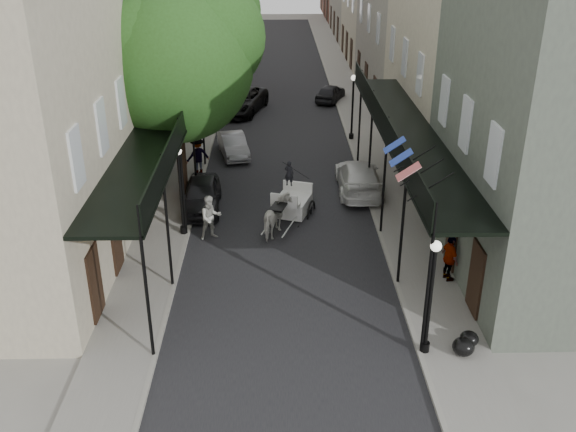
{
  "coord_description": "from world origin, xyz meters",
  "views": [
    {
      "loc": [
        -0.32,
        -17.55,
        11.99
      ],
      "look_at": [
        0.14,
        4.41,
        1.6
      ],
      "focal_mm": 40.0,
      "sensor_mm": 36.0,
      "label": 1
    }
  ],
  "objects_px": {
    "lamppost_right_near": "(430,296)",
    "car_right_far": "(330,93)",
    "lamppost_right_far": "(353,106)",
    "pedestrian_walking": "(211,217)",
    "carriage": "(295,189)",
    "car_left_mid": "(233,145)",
    "lamppost_left": "(181,190)",
    "tree_far": "(212,21)",
    "tree_near": "(184,56)",
    "car_left_near": "(202,195)",
    "horse": "(278,217)",
    "car_right_near": "(359,177)",
    "pedestrian_sidewalk_left": "(198,155)",
    "pedestrian_sidewalk_right": "(450,258)",
    "car_left_far": "(240,101)"
  },
  "relations": [
    {
      "from": "car_right_near",
      "to": "car_right_far",
      "type": "distance_m",
      "value": 16.15
    },
    {
      "from": "horse",
      "to": "car_left_mid",
      "type": "bearing_deg",
      "value": -58.06
    },
    {
      "from": "car_right_far",
      "to": "car_left_far",
      "type": "bearing_deg",
      "value": 44.15
    },
    {
      "from": "carriage",
      "to": "car_left_mid",
      "type": "bearing_deg",
      "value": 131.61
    },
    {
      "from": "horse",
      "to": "carriage",
      "type": "bearing_deg",
      "value": -90.0
    },
    {
      "from": "lamppost_left",
      "to": "pedestrian_sidewalk_left",
      "type": "distance_m",
      "value": 6.78
    },
    {
      "from": "lamppost_left",
      "to": "lamppost_right_far",
      "type": "relative_size",
      "value": 1.0
    },
    {
      "from": "pedestrian_walking",
      "to": "lamppost_left",
      "type": "bearing_deg",
      "value": 145.82
    },
    {
      "from": "tree_near",
      "to": "car_left_far",
      "type": "xyz_separation_m",
      "value": [
        1.6,
        13.82,
        -5.71
      ]
    },
    {
      "from": "lamppost_right_far",
      "to": "pedestrian_sidewalk_left",
      "type": "bearing_deg",
      "value": -147.46
    },
    {
      "from": "lamppost_right_near",
      "to": "car_right_far",
      "type": "bearing_deg",
      "value": 91.05
    },
    {
      "from": "carriage",
      "to": "car_left_mid",
      "type": "relative_size",
      "value": 0.74
    },
    {
      "from": "lamppost_left",
      "to": "pedestrian_walking",
      "type": "relative_size",
      "value": 2.0
    },
    {
      "from": "car_right_near",
      "to": "pedestrian_sidewalk_right",
      "type": "bearing_deg",
      "value": 105.65
    },
    {
      "from": "horse",
      "to": "car_right_near",
      "type": "bearing_deg",
      "value": -112.44
    },
    {
      "from": "pedestrian_walking",
      "to": "car_left_far",
      "type": "relative_size",
      "value": 0.33
    },
    {
      "from": "lamppost_right_far",
      "to": "pedestrian_walking",
      "type": "relative_size",
      "value": 2.0
    },
    {
      "from": "tree_near",
      "to": "car_left_near",
      "type": "distance_m",
      "value": 6.03
    },
    {
      "from": "car_left_far",
      "to": "car_right_near",
      "type": "height_order",
      "value": "car_left_far"
    },
    {
      "from": "carriage",
      "to": "car_left_far",
      "type": "xyz_separation_m",
      "value": [
        -3.13,
        15.63,
        -0.26
      ]
    },
    {
      "from": "pedestrian_walking",
      "to": "pedestrian_sidewalk_right",
      "type": "xyz_separation_m",
      "value": [
        8.74,
        -3.65,
        0.06
      ]
    },
    {
      "from": "lamppost_left",
      "to": "car_right_near",
      "type": "bearing_deg",
      "value": 30.26
    },
    {
      "from": "carriage",
      "to": "car_right_far",
      "type": "xyz_separation_m",
      "value": [
        3.05,
        18.27,
        -0.44
      ]
    },
    {
      "from": "tree_near",
      "to": "car_right_near",
      "type": "bearing_deg",
      "value": 2.32
    },
    {
      "from": "tree_far",
      "to": "pedestrian_sidewalk_left",
      "type": "height_order",
      "value": "tree_far"
    },
    {
      "from": "car_right_near",
      "to": "lamppost_right_near",
      "type": "bearing_deg",
      "value": 93.24
    },
    {
      "from": "lamppost_right_near",
      "to": "car_left_far",
      "type": "distance_m",
      "value": 26.88
    },
    {
      "from": "horse",
      "to": "lamppost_right_far",
      "type": "bearing_deg",
      "value": -91.76
    },
    {
      "from": "lamppost_right_near",
      "to": "lamppost_left",
      "type": "height_order",
      "value": "same"
    },
    {
      "from": "car_right_near",
      "to": "pedestrian_sidewalk_left",
      "type": "bearing_deg",
      "value": -14.87
    },
    {
      "from": "tree_far",
      "to": "pedestrian_sidewalk_left",
      "type": "xyz_separation_m",
      "value": [
        0.05,
        -11.47,
        -4.77
      ]
    },
    {
      "from": "car_left_near",
      "to": "car_right_far",
      "type": "xyz_separation_m",
      "value": [
        7.17,
        18.0,
        -0.08
      ]
    },
    {
      "from": "lamppost_right_near",
      "to": "carriage",
      "type": "xyz_separation_m",
      "value": [
        -3.57,
        10.37,
        -1.01
      ]
    },
    {
      "from": "lamppost_right_near",
      "to": "carriage",
      "type": "relative_size",
      "value": 1.38
    },
    {
      "from": "tree_far",
      "to": "car_right_near",
      "type": "relative_size",
      "value": 1.77
    },
    {
      "from": "pedestrian_sidewalk_right",
      "to": "car_left_mid",
      "type": "distance_m",
      "value": 15.89
    },
    {
      "from": "car_left_mid",
      "to": "car_right_far",
      "type": "relative_size",
      "value": 1.03
    },
    {
      "from": "horse",
      "to": "car_left_near",
      "type": "bearing_deg",
      "value": -20.09
    },
    {
      "from": "car_left_mid",
      "to": "car_left_far",
      "type": "xyz_separation_m",
      "value": [
        0.0,
        8.42,
        0.18
      ]
    },
    {
      "from": "pedestrian_sidewalk_left",
      "to": "pedestrian_sidewalk_right",
      "type": "height_order",
      "value": "pedestrian_sidewalk_left"
    },
    {
      "from": "tree_near",
      "to": "tree_far",
      "type": "xyz_separation_m",
      "value": [
        -0.05,
        14.0,
        -0.65
      ]
    },
    {
      "from": "carriage",
      "to": "car_right_near",
      "type": "distance_m",
      "value": 3.75
    },
    {
      "from": "tree_far",
      "to": "horse",
      "type": "distance_m",
      "value": 19.28
    },
    {
      "from": "pedestrian_sidewalk_left",
      "to": "car_left_mid",
      "type": "height_order",
      "value": "pedestrian_sidewalk_left"
    },
    {
      "from": "horse",
      "to": "pedestrian_sidewalk_right",
      "type": "distance_m",
      "value": 7.2
    },
    {
      "from": "tree_far",
      "to": "lamppost_right_far",
      "type": "distance_m",
      "value": 11.05
    },
    {
      "from": "lamppost_left",
      "to": "car_left_near",
      "type": "height_order",
      "value": "lamppost_left"
    },
    {
      "from": "car_left_far",
      "to": "car_right_near",
      "type": "bearing_deg",
      "value": -50.5
    },
    {
      "from": "tree_near",
      "to": "car_left_mid",
      "type": "distance_m",
      "value": 8.15
    },
    {
      "from": "lamppost_right_near",
      "to": "lamppost_left",
      "type": "distance_m",
      "value": 11.46
    }
  ]
}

